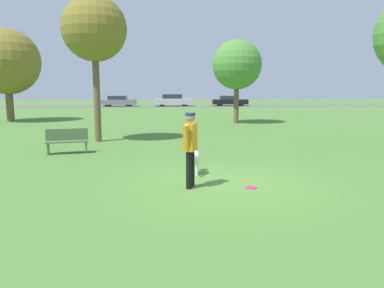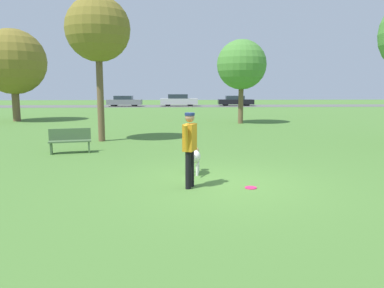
{
  "view_description": "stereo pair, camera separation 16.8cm",
  "coord_description": "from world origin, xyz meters",
  "px_view_note": "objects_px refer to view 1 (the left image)",
  "views": [
    {
      "loc": [
        -1.34,
        -8.51,
        2.25
      ],
      "look_at": [
        -0.69,
        0.36,
        0.9
      ],
      "focal_mm": 35.0,
      "sensor_mm": 36.0,
      "label": 1
    },
    {
      "loc": [
        -1.17,
        -8.52,
        2.25
      ],
      "look_at": [
        -0.69,
        0.36,
        0.9
      ],
      "focal_mm": 35.0,
      "sensor_mm": 36.0,
      "label": 2
    }
  ],
  "objects_px": {
    "tree_far_left": "(7,62)",
    "parked_car_silver": "(173,100)",
    "parked_car_black": "(230,101)",
    "tree_near_left": "(94,30)",
    "frisbee": "(251,187)",
    "parked_car_grey": "(118,101)",
    "person": "(190,144)",
    "tree_mid_center": "(237,65)",
    "dog": "(194,157)",
    "park_bench": "(67,140)"
  },
  "relations": [
    {
      "from": "tree_mid_center",
      "to": "parked_car_silver",
      "type": "relative_size",
      "value": 1.15
    },
    {
      "from": "tree_near_left",
      "to": "park_bench",
      "type": "bearing_deg",
      "value": -101.15
    },
    {
      "from": "dog",
      "to": "tree_far_left",
      "type": "distance_m",
      "value": 19.85
    },
    {
      "from": "parked_car_grey",
      "to": "parked_car_silver",
      "type": "bearing_deg",
      "value": 2.81
    },
    {
      "from": "dog",
      "to": "frisbee",
      "type": "distance_m",
      "value": 1.95
    },
    {
      "from": "dog",
      "to": "parked_car_black",
      "type": "relative_size",
      "value": 0.23
    },
    {
      "from": "tree_mid_center",
      "to": "parked_car_grey",
      "type": "bearing_deg",
      "value": 114.42
    },
    {
      "from": "frisbee",
      "to": "parked_car_grey",
      "type": "height_order",
      "value": "parked_car_grey"
    },
    {
      "from": "dog",
      "to": "person",
      "type": "bearing_deg",
      "value": -179.92
    },
    {
      "from": "person",
      "to": "parked_car_grey",
      "type": "xyz_separation_m",
      "value": [
        -6.07,
        37.21,
        -0.37
      ]
    },
    {
      "from": "tree_mid_center",
      "to": "dog",
      "type": "bearing_deg",
      "value": -105.24
    },
    {
      "from": "dog",
      "to": "tree_mid_center",
      "type": "height_order",
      "value": "tree_mid_center"
    },
    {
      "from": "dog",
      "to": "parked_car_silver",
      "type": "height_order",
      "value": "parked_car_silver"
    },
    {
      "from": "parked_car_grey",
      "to": "parked_car_silver",
      "type": "height_order",
      "value": "parked_car_silver"
    },
    {
      "from": "frisbee",
      "to": "tree_near_left",
      "type": "bearing_deg",
      "value": 121.46
    },
    {
      "from": "parked_car_black",
      "to": "park_bench",
      "type": "xyz_separation_m",
      "value": [
        -11.33,
        -32.7,
        -0.17
      ]
    },
    {
      "from": "frisbee",
      "to": "park_bench",
      "type": "bearing_deg",
      "value": 137.23
    },
    {
      "from": "tree_far_left",
      "to": "parked_car_black",
      "type": "relative_size",
      "value": 1.4
    },
    {
      "from": "frisbee",
      "to": "tree_mid_center",
      "type": "xyz_separation_m",
      "value": [
        2.57,
        15.28,
        3.62
      ]
    },
    {
      "from": "dog",
      "to": "frisbee",
      "type": "relative_size",
      "value": 3.7
    },
    {
      "from": "parked_car_grey",
      "to": "park_bench",
      "type": "relative_size",
      "value": 2.85
    },
    {
      "from": "dog",
      "to": "tree_mid_center",
      "type": "distance_m",
      "value": 14.66
    },
    {
      "from": "tree_near_left",
      "to": "frisbee",
      "type": "bearing_deg",
      "value": -58.54
    },
    {
      "from": "parked_car_grey",
      "to": "tree_far_left",
      "type": "bearing_deg",
      "value": -100.93
    },
    {
      "from": "tree_near_left",
      "to": "parked_car_silver",
      "type": "height_order",
      "value": "tree_near_left"
    },
    {
      "from": "dog",
      "to": "tree_near_left",
      "type": "bearing_deg",
      "value": 37.03
    },
    {
      "from": "tree_near_left",
      "to": "parked_car_black",
      "type": "height_order",
      "value": "tree_near_left"
    },
    {
      "from": "person",
      "to": "tree_far_left",
      "type": "height_order",
      "value": "tree_far_left"
    },
    {
      "from": "dog",
      "to": "parked_car_silver",
      "type": "relative_size",
      "value": 0.22
    },
    {
      "from": "dog",
      "to": "tree_mid_center",
      "type": "xyz_separation_m",
      "value": [
        3.76,
        13.81,
        3.17
      ]
    },
    {
      "from": "tree_mid_center",
      "to": "tree_near_left",
      "type": "xyz_separation_m",
      "value": [
        -7.3,
        -7.55,
        0.92
      ]
    },
    {
      "from": "frisbee",
      "to": "park_bench",
      "type": "height_order",
      "value": "park_bench"
    },
    {
      "from": "person",
      "to": "dog",
      "type": "distance_m",
      "value": 1.47
    },
    {
      "from": "parked_car_black",
      "to": "tree_far_left",
      "type": "bearing_deg",
      "value": -130.54
    },
    {
      "from": "dog",
      "to": "parked_car_silver",
      "type": "xyz_separation_m",
      "value": [
        0.25,
        35.88,
        0.26
      ]
    },
    {
      "from": "dog",
      "to": "parked_car_black",
      "type": "bearing_deg",
      "value": -3.76
    },
    {
      "from": "frisbee",
      "to": "parked_car_grey",
      "type": "relative_size",
      "value": 0.07
    },
    {
      "from": "tree_far_left",
      "to": "parked_car_silver",
      "type": "distance_m",
      "value": 22.93
    },
    {
      "from": "parked_car_grey",
      "to": "parked_car_black",
      "type": "bearing_deg",
      "value": 3.72
    },
    {
      "from": "tree_near_left",
      "to": "park_bench",
      "type": "relative_size",
      "value": 4.06
    },
    {
      "from": "dog",
      "to": "tree_far_left",
      "type": "xyz_separation_m",
      "value": [
        -11.0,
        16.16,
        3.45
      ]
    },
    {
      "from": "tree_far_left",
      "to": "parked_car_black",
      "type": "bearing_deg",
      "value": 47.59
    },
    {
      "from": "tree_far_left",
      "to": "tree_mid_center",
      "type": "distance_m",
      "value": 14.95
    },
    {
      "from": "person",
      "to": "tree_mid_center",
      "type": "relative_size",
      "value": 0.33
    },
    {
      "from": "tree_far_left",
      "to": "park_bench",
      "type": "relative_size",
      "value": 4.17
    },
    {
      "from": "parked_car_silver",
      "to": "parked_car_black",
      "type": "relative_size",
      "value": 1.04
    },
    {
      "from": "parked_car_silver",
      "to": "frisbee",
      "type": "bearing_deg",
      "value": -89.71
    },
    {
      "from": "parked_car_silver",
      "to": "parked_car_black",
      "type": "height_order",
      "value": "parked_car_silver"
    },
    {
      "from": "tree_far_left",
      "to": "tree_near_left",
      "type": "xyz_separation_m",
      "value": [
        7.46,
        -9.9,
        0.64
      ]
    },
    {
      "from": "frisbee",
      "to": "parked_car_silver",
      "type": "relative_size",
      "value": 0.06
    }
  ]
}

